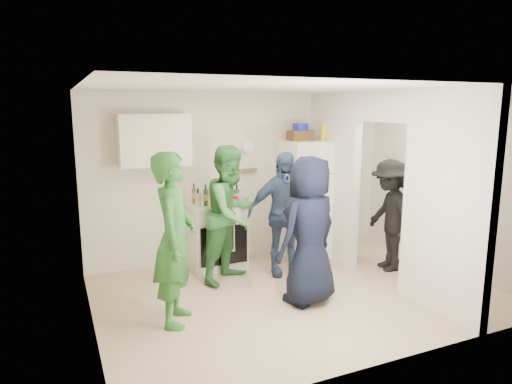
% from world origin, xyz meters
% --- Properties ---
extents(floor, '(4.80, 4.80, 0.00)m').
position_xyz_m(floor, '(0.00, 0.00, 0.00)').
color(floor, tan).
rests_on(floor, ground).
extents(wall_back, '(4.80, 0.00, 4.80)m').
position_xyz_m(wall_back, '(0.00, 1.70, 1.25)').
color(wall_back, silver).
rests_on(wall_back, floor).
extents(wall_front, '(4.80, 0.00, 4.80)m').
position_xyz_m(wall_front, '(0.00, -1.70, 1.25)').
color(wall_front, silver).
rests_on(wall_front, floor).
extents(wall_left, '(0.00, 3.40, 3.40)m').
position_xyz_m(wall_left, '(-2.40, 0.00, 1.25)').
color(wall_left, silver).
rests_on(wall_left, floor).
extents(wall_right, '(0.00, 3.40, 3.40)m').
position_xyz_m(wall_right, '(2.40, 0.00, 1.25)').
color(wall_right, silver).
rests_on(wall_right, floor).
extents(ceiling, '(4.80, 4.80, 0.00)m').
position_xyz_m(ceiling, '(0.00, 0.00, 2.50)').
color(ceiling, white).
rests_on(ceiling, wall_back).
extents(partition_pier_back, '(0.12, 1.20, 2.50)m').
position_xyz_m(partition_pier_back, '(1.20, 1.10, 1.25)').
color(partition_pier_back, silver).
rests_on(partition_pier_back, floor).
extents(partition_pier_front, '(0.12, 1.20, 2.50)m').
position_xyz_m(partition_pier_front, '(1.20, -1.10, 1.25)').
color(partition_pier_front, silver).
rests_on(partition_pier_front, floor).
extents(partition_header, '(0.12, 1.00, 0.40)m').
position_xyz_m(partition_header, '(1.20, 0.00, 2.30)').
color(partition_header, silver).
rests_on(partition_header, partition_pier_back).
extents(stove, '(0.78, 0.65, 0.93)m').
position_xyz_m(stove, '(-0.59, 1.37, 0.47)').
color(stove, white).
rests_on(stove, floor).
extents(upper_cabinet, '(0.95, 0.34, 0.70)m').
position_xyz_m(upper_cabinet, '(-1.40, 1.52, 1.85)').
color(upper_cabinet, silver).
rests_on(upper_cabinet, wall_back).
extents(fridge, '(0.74, 0.72, 1.79)m').
position_xyz_m(fridge, '(0.88, 1.34, 0.89)').
color(fridge, white).
rests_on(fridge, floor).
extents(wicker_basket, '(0.35, 0.25, 0.15)m').
position_xyz_m(wicker_basket, '(0.78, 1.39, 1.86)').
color(wicker_basket, brown).
rests_on(wicker_basket, fridge).
extents(blue_bowl, '(0.24, 0.24, 0.11)m').
position_xyz_m(blue_bowl, '(0.78, 1.39, 1.99)').
color(blue_bowl, navy).
rests_on(blue_bowl, wicker_basket).
extents(yellow_cup_stack_top, '(0.09, 0.09, 0.25)m').
position_xyz_m(yellow_cup_stack_top, '(1.10, 1.24, 1.91)').
color(yellow_cup_stack_top, yellow).
rests_on(yellow_cup_stack_top, fridge).
extents(wall_clock, '(0.22, 0.02, 0.22)m').
position_xyz_m(wall_clock, '(0.05, 1.68, 1.70)').
color(wall_clock, white).
rests_on(wall_clock, wall_back).
extents(spice_shelf, '(0.35, 0.08, 0.03)m').
position_xyz_m(spice_shelf, '(0.00, 1.65, 1.35)').
color(spice_shelf, olive).
rests_on(spice_shelf, wall_back).
extents(nook_window, '(0.03, 0.70, 0.80)m').
position_xyz_m(nook_window, '(2.38, 0.20, 1.65)').
color(nook_window, black).
rests_on(nook_window, wall_right).
extents(nook_window_frame, '(0.04, 0.76, 0.86)m').
position_xyz_m(nook_window_frame, '(2.36, 0.20, 1.65)').
color(nook_window_frame, white).
rests_on(nook_window_frame, wall_right).
extents(nook_valance, '(0.04, 0.82, 0.18)m').
position_xyz_m(nook_valance, '(2.34, 0.20, 2.00)').
color(nook_valance, white).
rests_on(nook_valance, wall_right).
extents(yellow_cup_stack_stove, '(0.09, 0.09, 0.25)m').
position_xyz_m(yellow_cup_stack_stove, '(-0.71, 1.15, 1.06)').
color(yellow_cup_stack_stove, '#F8A814').
rests_on(yellow_cup_stack_stove, stove).
extents(red_cup, '(0.09, 0.09, 0.12)m').
position_xyz_m(red_cup, '(-0.37, 1.17, 0.99)').
color(red_cup, red).
rests_on(red_cup, stove).
extents(person_green_left, '(0.68, 0.80, 1.85)m').
position_xyz_m(person_green_left, '(-1.56, -0.12, 0.92)').
color(person_green_left, '#327D32').
rests_on(person_green_left, floor).
extents(person_green_center, '(1.11, 1.05, 1.81)m').
position_xyz_m(person_green_center, '(-0.58, 0.79, 0.90)').
color(person_green_center, '#3B8647').
rests_on(person_green_center, floor).
extents(person_denim, '(1.06, 0.61, 1.70)m').
position_xyz_m(person_denim, '(0.15, 0.72, 0.85)').
color(person_denim, '#3B5982').
rests_on(person_denim, floor).
extents(person_navy, '(0.98, 0.79, 1.75)m').
position_xyz_m(person_navy, '(-0.01, -0.26, 0.87)').
color(person_navy, black).
rests_on(person_navy, floor).
extents(person_nook, '(0.82, 1.14, 1.58)m').
position_xyz_m(person_nook, '(1.60, 0.25, 0.79)').
color(person_nook, black).
rests_on(person_nook, floor).
extents(bottle_a, '(0.06, 0.06, 0.29)m').
position_xyz_m(bottle_a, '(-0.87, 1.49, 1.08)').
color(bottle_a, olive).
rests_on(bottle_a, stove).
extents(bottle_b, '(0.06, 0.06, 0.30)m').
position_xyz_m(bottle_b, '(-0.77, 1.27, 1.09)').
color(bottle_b, '#225A1E').
rests_on(bottle_b, stove).
extents(bottle_c, '(0.06, 0.06, 0.26)m').
position_xyz_m(bottle_c, '(-0.69, 1.53, 1.06)').
color(bottle_c, '#AFB9BE').
rests_on(bottle_c, stove).
extents(bottle_d, '(0.06, 0.06, 0.32)m').
position_xyz_m(bottle_d, '(-0.58, 1.33, 1.09)').
color(bottle_d, brown).
rests_on(bottle_d, stove).
extents(bottle_e, '(0.06, 0.06, 0.32)m').
position_xyz_m(bottle_e, '(-0.48, 1.57, 1.09)').
color(bottle_e, '#A2A7B3').
rests_on(bottle_e, stove).
extents(bottle_f, '(0.06, 0.06, 0.27)m').
position_xyz_m(bottle_f, '(-0.41, 1.38, 1.07)').
color(bottle_f, '#163D18').
rests_on(bottle_f, stove).
extents(bottle_g, '(0.06, 0.06, 0.32)m').
position_xyz_m(bottle_g, '(-0.32, 1.52, 1.10)').
color(bottle_g, '#9E9F34').
rests_on(bottle_g, stove).
extents(bottle_h, '(0.08, 0.08, 0.26)m').
position_xyz_m(bottle_h, '(-0.89, 1.23, 1.06)').
color(bottle_h, '#B7C0C4').
rests_on(bottle_h, stove).
extents(bottle_i, '(0.08, 0.08, 0.33)m').
position_xyz_m(bottle_i, '(-0.56, 1.48, 1.10)').
color(bottle_i, brown).
rests_on(bottle_i, stove).
extents(bottle_j, '(0.08, 0.08, 0.27)m').
position_xyz_m(bottle_j, '(-0.31, 1.27, 1.07)').
color(bottle_j, '#205D35').
rests_on(bottle_j, stove).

